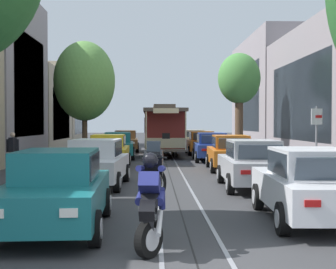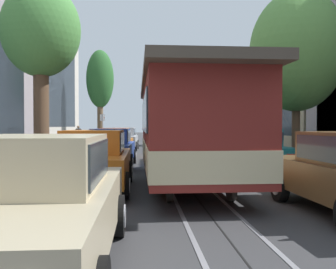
{
  "view_description": "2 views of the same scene",
  "coord_description": "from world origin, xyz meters",
  "px_view_note": "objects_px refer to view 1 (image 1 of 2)",
  "views": [
    {
      "loc": [
        -0.65,
        -6.24,
        2.13
      ],
      "look_at": [
        0.12,
        18.89,
        1.51
      ],
      "focal_mm": 50.56,
      "sensor_mm": 36.0,
      "label": 1
    },
    {
      "loc": [
        1.29,
        35.41,
        1.69
      ],
      "look_at": [
        -0.29,
        13.29,
        1.18
      ],
      "focal_mm": 39.42,
      "sensor_mm": 36.0,
      "label": 2
    }
  ],
  "objects_px": {
    "cable_car_trolley": "(163,130)",
    "motorcycle_with_rider": "(151,194)",
    "parked_car_orange_mid_right": "(230,152)",
    "parked_car_orange_fifth_right": "(201,143)",
    "pedestrian_on_right_pavement": "(13,150)",
    "parked_car_yellow_mid_left": "(108,151)",
    "parked_car_beige_sixth_right": "(194,140)",
    "street_sign_post": "(316,140)",
    "parked_car_silver_second_right": "(252,164)",
    "parked_car_blue_fourth_right": "(211,147)",
    "parked_car_brown_fifth_left": "(126,141)",
    "parked_car_white_second_left": "(96,163)",
    "parked_car_teal_fourth_left": "(118,145)",
    "parked_car_white_near_right": "(310,185)",
    "street_tree_kerb_right_second": "(239,81)",
    "parked_car_teal_near_left": "(57,190)",
    "street_tree_kerb_left_second": "(85,81)"
  },
  "relations": [
    {
      "from": "parked_car_beige_sixth_right",
      "to": "cable_car_trolley",
      "type": "height_order",
      "value": "cable_car_trolley"
    },
    {
      "from": "street_sign_post",
      "to": "parked_car_blue_fourth_right",
      "type": "bearing_deg",
      "value": 97.59
    },
    {
      "from": "parked_car_teal_near_left",
      "to": "cable_car_trolley",
      "type": "height_order",
      "value": "cable_car_trolley"
    },
    {
      "from": "street_tree_kerb_right_second",
      "to": "cable_car_trolley",
      "type": "relative_size",
      "value": 0.7
    },
    {
      "from": "pedestrian_on_right_pavement",
      "to": "parked_car_blue_fourth_right",
      "type": "bearing_deg",
      "value": 31.19
    },
    {
      "from": "parked_car_teal_near_left",
      "to": "motorcycle_with_rider",
      "type": "distance_m",
      "value": 2.48
    },
    {
      "from": "parked_car_white_second_left",
      "to": "parked_car_beige_sixth_right",
      "type": "distance_m",
      "value": 22.08
    },
    {
      "from": "cable_car_trolley",
      "to": "pedestrian_on_right_pavement",
      "type": "xyz_separation_m",
      "value": [
        -6.75,
        -10.79,
        -0.68
      ]
    },
    {
      "from": "parked_car_orange_mid_right",
      "to": "parked_car_beige_sixth_right",
      "type": "xyz_separation_m",
      "value": [
        -0.26,
        16.19,
        0.0
      ]
    },
    {
      "from": "parked_car_yellow_mid_left",
      "to": "street_sign_post",
      "type": "height_order",
      "value": "street_sign_post"
    },
    {
      "from": "parked_car_brown_fifth_left",
      "to": "pedestrian_on_right_pavement",
      "type": "xyz_separation_m",
      "value": [
        -4.02,
        -14.36,
        0.18
      ]
    },
    {
      "from": "street_tree_kerb_left_second",
      "to": "street_sign_post",
      "type": "bearing_deg",
      "value": -57.23
    },
    {
      "from": "parked_car_white_second_left",
      "to": "parked_car_brown_fifth_left",
      "type": "height_order",
      "value": "same"
    },
    {
      "from": "parked_car_silver_second_right",
      "to": "parked_car_beige_sixth_right",
      "type": "distance_m",
      "value": 22.14
    },
    {
      "from": "parked_car_yellow_mid_left",
      "to": "street_sign_post",
      "type": "distance_m",
      "value": 10.92
    },
    {
      "from": "parked_car_orange_mid_right",
      "to": "pedestrian_on_right_pavement",
      "type": "bearing_deg",
      "value": -176.79
    },
    {
      "from": "parked_car_teal_near_left",
      "to": "parked_car_yellow_mid_left",
      "type": "relative_size",
      "value": 1.01
    },
    {
      "from": "parked_car_yellow_mid_left",
      "to": "pedestrian_on_right_pavement",
      "type": "xyz_separation_m",
      "value": [
        -3.97,
        -1.69,
        0.18
      ]
    },
    {
      "from": "parked_car_teal_fourth_left",
      "to": "parked_car_orange_mid_right",
      "type": "bearing_deg",
      "value": -51.89
    },
    {
      "from": "street_tree_kerb_left_second",
      "to": "parked_car_teal_near_left",
      "type": "bearing_deg",
      "value": -83.46
    },
    {
      "from": "parked_car_teal_near_left",
      "to": "parked_car_yellow_mid_left",
      "type": "xyz_separation_m",
      "value": [
        -0.2,
        12.87,
        0.0
      ]
    },
    {
      "from": "parked_car_teal_fourth_left",
      "to": "parked_car_brown_fifth_left",
      "type": "distance_m",
      "value": 6.72
    },
    {
      "from": "parked_car_blue_fourth_right",
      "to": "parked_car_brown_fifth_left",
      "type": "bearing_deg",
      "value": 121.3
    },
    {
      "from": "parked_car_silver_second_right",
      "to": "cable_car_trolley",
      "type": "distance_m",
      "value": 16.43
    },
    {
      "from": "pedestrian_on_right_pavement",
      "to": "parked_car_yellow_mid_left",
      "type": "bearing_deg",
      "value": 23.1
    },
    {
      "from": "parked_car_teal_near_left",
      "to": "parked_car_white_near_right",
      "type": "height_order",
      "value": "same"
    },
    {
      "from": "parked_car_beige_sixth_right",
      "to": "parked_car_teal_fourth_left",
      "type": "bearing_deg",
      "value": -120.34
    },
    {
      "from": "street_tree_kerb_right_second",
      "to": "parked_car_teal_fourth_left",
      "type": "bearing_deg",
      "value": -173.62
    },
    {
      "from": "parked_car_yellow_mid_left",
      "to": "street_sign_post",
      "type": "xyz_separation_m",
      "value": [
        6.99,
        -8.34,
        0.83
      ]
    },
    {
      "from": "cable_car_trolley",
      "to": "motorcycle_with_rider",
      "type": "xyz_separation_m",
      "value": [
        -0.69,
        -23.56,
        -0.71
      ]
    },
    {
      "from": "parked_car_blue_fourth_right",
      "to": "motorcycle_with_rider",
      "type": "relative_size",
      "value": 2.38
    },
    {
      "from": "street_tree_kerb_left_second",
      "to": "cable_car_trolley",
      "type": "xyz_separation_m",
      "value": [
        4.68,
        3.63,
        -2.9
      ]
    },
    {
      "from": "parked_car_orange_mid_right",
      "to": "parked_car_orange_fifth_right",
      "type": "height_order",
      "value": "same"
    },
    {
      "from": "parked_car_teal_fourth_left",
      "to": "street_sign_post",
      "type": "height_order",
      "value": "street_sign_post"
    },
    {
      "from": "parked_car_yellow_mid_left",
      "to": "parked_car_silver_second_right",
      "type": "height_order",
      "value": "same"
    },
    {
      "from": "parked_car_white_second_left",
      "to": "parked_car_orange_fifth_right",
      "type": "bearing_deg",
      "value": 72.13
    },
    {
      "from": "parked_car_teal_near_left",
      "to": "parked_car_yellow_mid_left",
      "type": "bearing_deg",
      "value": 90.89
    },
    {
      "from": "street_tree_kerb_left_second",
      "to": "street_sign_post",
      "type": "distance_m",
      "value": 16.68
    },
    {
      "from": "street_tree_kerb_right_second",
      "to": "pedestrian_on_right_pavement",
      "type": "relative_size",
      "value": 3.73
    },
    {
      "from": "parked_car_white_second_left",
      "to": "motorcycle_with_rider",
      "type": "bearing_deg",
      "value": -76.69
    },
    {
      "from": "parked_car_silver_second_right",
      "to": "street_tree_kerb_right_second",
      "type": "distance_m",
      "value": 14.58
    },
    {
      "from": "parked_car_beige_sixth_right",
      "to": "street_sign_post",
      "type": "bearing_deg",
      "value": -85.9
    },
    {
      "from": "parked_car_orange_fifth_right",
      "to": "parked_car_beige_sixth_right",
      "type": "distance_m",
      "value": 5.52
    },
    {
      "from": "pedestrian_on_right_pavement",
      "to": "street_sign_post",
      "type": "distance_m",
      "value": 12.84
    },
    {
      "from": "parked_car_orange_mid_right",
      "to": "street_tree_kerb_left_second",
      "type": "relative_size",
      "value": 0.64
    },
    {
      "from": "parked_car_orange_fifth_right",
      "to": "street_tree_kerb_right_second",
      "type": "distance_m",
      "value": 5.21
    },
    {
      "from": "parked_car_blue_fourth_right",
      "to": "street_tree_kerb_right_second",
      "type": "distance_m",
      "value": 5.26
    },
    {
      "from": "pedestrian_on_right_pavement",
      "to": "parked_car_white_near_right",
      "type": "bearing_deg",
      "value": -48.08
    },
    {
      "from": "parked_car_white_second_left",
      "to": "parked_car_white_near_right",
      "type": "height_order",
      "value": "same"
    },
    {
      "from": "parked_car_white_near_right",
      "to": "street_tree_kerb_right_second",
      "type": "distance_m",
      "value": 19.51
    }
  ]
}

